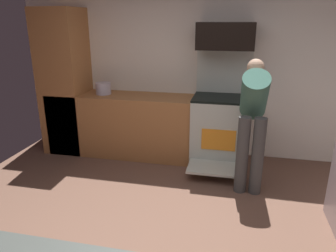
{
  "coord_description": "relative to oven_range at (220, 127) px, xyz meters",
  "views": [
    {
      "loc": [
        0.6,
        -2.25,
        1.92
      ],
      "look_at": [
        0.04,
        0.3,
        1.05
      ],
      "focal_mm": 33.8,
      "sensor_mm": 36.0,
      "label": 1
    }
  ],
  "objects": [
    {
      "name": "stock_pot",
      "position": [
        -1.71,
        0.01,
        0.47
      ],
      "size": [
        0.22,
        0.22,
        0.17
      ],
      "primitive_type": "cylinder",
      "color": "#BCB4C6",
      "rests_on": "lower_cabinet_run"
    },
    {
      "name": "person_cook",
      "position": [
        0.39,
        -0.66,
        0.38
      ],
      "size": [
        0.31,
        0.62,
        1.51
      ],
      "color": "#434343",
      "rests_on": "ground"
    },
    {
      "name": "lower_cabinet_run",
      "position": [
        -1.32,
        0.01,
        -0.06
      ],
      "size": [
        2.4,
        0.6,
        0.9
      ],
      "primitive_type": "cube",
      "color": "#A6693A",
      "rests_on": "ground"
    },
    {
      "name": "oven_range",
      "position": [
        0.0,
        0.0,
        0.0
      ],
      "size": [
        0.76,
        1.05,
        1.56
      ],
      "color": "beige",
      "rests_on": "ground"
    },
    {
      "name": "microwave",
      "position": [
        0.0,
        0.09,
        1.22
      ],
      "size": [
        0.74,
        0.38,
        0.34
      ],
      "primitive_type": "cube",
      "color": "black",
      "rests_on": "oven_range"
    },
    {
      "name": "ground_plane",
      "position": [
        -0.42,
        -1.97,
        -0.52
      ],
      "size": [
        5.2,
        4.8,
        0.02
      ],
      "primitive_type": "cube",
      "color": "brown"
    },
    {
      "name": "cabinet_column",
      "position": [
        -2.32,
        0.01,
        0.54
      ],
      "size": [
        0.6,
        0.6,
        2.1
      ],
      "primitive_type": "cube",
      "color": "#A6693A",
      "rests_on": "ground"
    },
    {
      "name": "wall_back",
      "position": [
        -0.42,
        0.37,
        0.79
      ],
      "size": [
        5.2,
        0.12,
        2.6
      ],
      "primitive_type": "cube",
      "color": "silver",
      "rests_on": "ground"
    }
  ]
}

